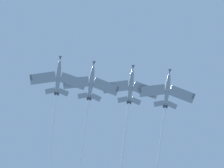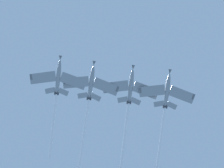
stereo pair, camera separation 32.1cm
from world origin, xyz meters
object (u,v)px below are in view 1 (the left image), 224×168
object	(u,v)px
jet_far_left	(166,102)
jet_inner_left	(129,103)
jet_centre	(89,96)
jet_inner_right	(57,92)

from	to	relation	value
jet_far_left	jet_inner_left	size ratio (longest dim) A/B	0.98
jet_far_left	jet_inner_left	world-z (taller)	jet_inner_left
jet_centre	jet_inner_right	bearing A→B (deg)	119.31
jet_inner_left	jet_inner_right	distance (m)	25.56
jet_centre	jet_inner_right	size ratio (longest dim) A/B	1.08
jet_centre	jet_far_left	bearing A→B (deg)	-62.31
jet_inner_left	jet_centre	distance (m)	14.12
jet_inner_left	jet_centre	bearing A→B (deg)	124.38
jet_far_left	jet_inner_right	distance (m)	38.30
jet_inner_right	jet_far_left	bearing A→B (deg)	-61.82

